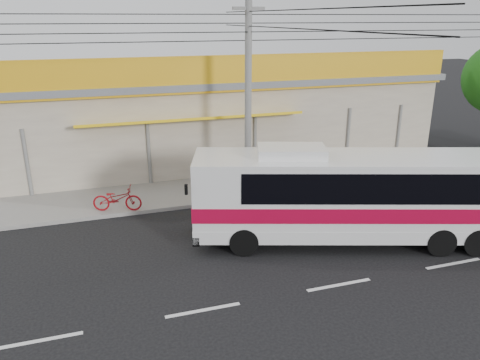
{
  "coord_description": "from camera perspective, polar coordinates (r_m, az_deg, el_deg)",
  "views": [
    {
      "loc": [
        -6.28,
        -12.72,
        7.26
      ],
      "look_at": [
        -1.53,
        2.0,
        1.86
      ],
      "focal_mm": 35.0,
      "sensor_mm": 36.0,
      "label": 1
    }
  ],
  "objects": [
    {
      "name": "storefront_building",
      "position": [
        25.55,
        -3.33,
        8.0
      ],
      "size": [
        22.6,
        9.2,
        5.7
      ],
      "color": "#A29482",
      "rests_on": "ground"
    },
    {
      "name": "ground",
      "position": [
        15.93,
        7.55,
        -8.05
      ],
      "size": [
        120.0,
        120.0,
        0.0
      ],
      "primitive_type": "plane",
      "color": "black",
      "rests_on": "ground"
    },
    {
      "name": "sidewalk",
      "position": [
        21.01,
        0.64,
        -0.76
      ],
      "size": [
        30.0,
        3.2,
        0.15
      ],
      "primitive_type": "cube",
      "color": "gray",
      "rests_on": "ground"
    },
    {
      "name": "utility_pole",
      "position": [
        18.68,
        1.05,
        18.25
      ],
      "size": [
        34.0,
        14.0,
        8.41
      ],
      "color": "slate",
      "rests_on": "ground"
    },
    {
      "name": "coach_bus",
      "position": [
        16.0,
        14.78,
        -1.43
      ],
      "size": [
        11.01,
        5.53,
        3.34
      ],
      "rotation": [
        0.0,
        0.0,
        -0.31
      ],
      "color": "silver",
      "rests_on": "ground"
    },
    {
      "name": "motorbike_red",
      "position": [
        18.65,
        -14.75,
        -2.22
      ],
      "size": [
        1.98,
        1.15,
        0.99
      ],
      "primitive_type": "imported",
      "rotation": [
        0.0,
        0.0,
        1.29
      ],
      "color": "maroon",
      "rests_on": "sidewalk"
    },
    {
      "name": "lane_markings",
      "position": [
        14.02,
        11.97,
        -12.41
      ],
      "size": [
        50.0,
        0.12,
        0.01
      ],
      "primitive_type": null,
      "color": "silver",
      "rests_on": "ground"
    }
  ]
}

